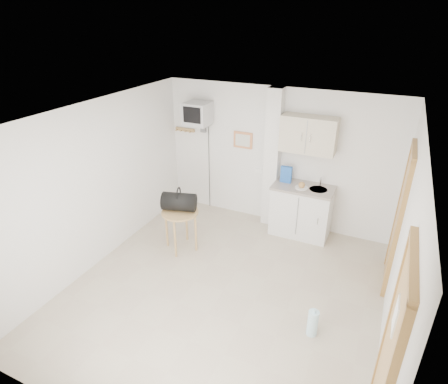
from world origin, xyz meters
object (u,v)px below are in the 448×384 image
at_px(round_table, 180,217).
at_px(water_bottle, 313,323).
at_px(duffel_bag, 179,202).
at_px(crt_television, 198,114).

bearing_deg(round_table, water_bottle, -21.32).
bearing_deg(duffel_bag, crt_television, 88.40).
distance_m(crt_television, duffel_bag, 1.73).
bearing_deg(water_bottle, duffel_bag, 158.11).
height_order(round_table, water_bottle, round_table).
xyz_separation_m(crt_television, water_bottle, (2.77, -2.29, -1.76)).
relative_size(round_table, duffel_bag, 1.18).
bearing_deg(round_table, crt_television, 104.89).
distance_m(crt_television, water_bottle, 4.00).
height_order(crt_television, round_table, crt_television).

